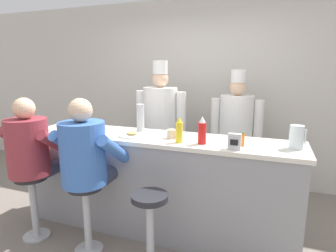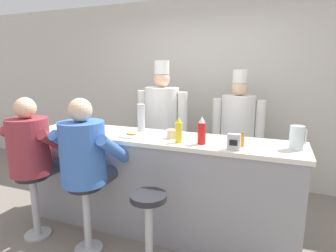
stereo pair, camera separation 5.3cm
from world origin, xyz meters
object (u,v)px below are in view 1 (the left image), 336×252
(diner_seated_maroon, at_px, (31,151))
(cook_in_whites_far, at_px, (236,129))
(breakfast_plate, at_px, (132,135))
(napkin_dispenser_chrome, at_px, (235,142))
(water_pitcher_clear, at_px, (296,137))
(cereal_bowl, at_px, (94,131))
(cup_stack_steel, at_px, (141,118))
(cook_in_whites_near, at_px, (160,122))
(coffee_mug_tan, at_px, (172,134))
(mustard_bottle_yellow, at_px, (179,131))
(ketchup_bottle_red, at_px, (202,131))
(empty_stool_round, at_px, (150,219))
(diner_seated_blue, at_px, (86,157))
(hot_sauce_bottle_orange, at_px, (243,140))

(diner_seated_maroon, relative_size, cook_in_whites_far, 0.85)
(breakfast_plate, height_order, diner_seated_maroon, diner_seated_maroon)
(napkin_dispenser_chrome, bearing_deg, water_pitcher_clear, 23.17)
(cereal_bowl, bearing_deg, napkin_dispenser_chrome, -4.04)
(cup_stack_steel, xyz_separation_m, cook_in_whites_near, (-0.06, 0.72, -0.18))
(coffee_mug_tan, xyz_separation_m, cook_in_whites_near, (-0.49, 0.91, -0.08))
(mustard_bottle_yellow, xyz_separation_m, cook_in_whites_far, (0.36, 1.23, -0.21))
(cup_stack_steel, bearing_deg, cereal_bowl, -146.82)
(ketchup_bottle_red, distance_m, cereal_bowl, 1.17)
(water_pitcher_clear, xyz_separation_m, napkin_dispenser_chrome, (-0.49, -0.21, -0.03))
(ketchup_bottle_red, distance_m, napkin_dispenser_chrome, 0.31)
(empty_stool_round, bearing_deg, diner_seated_blue, 176.91)
(diner_seated_blue, bearing_deg, mustard_bottle_yellow, 27.10)
(diner_seated_blue, height_order, cook_in_whites_far, cook_in_whites_far)
(breakfast_plate, height_order, cook_in_whites_near, cook_in_whites_near)
(mustard_bottle_yellow, bearing_deg, cereal_bowl, 176.98)
(diner_seated_blue, height_order, cook_in_whites_near, cook_in_whites_near)
(diner_seated_maroon, bearing_deg, water_pitcher_clear, 12.79)
(napkin_dispenser_chrome, height_order, diner_seated_blue, diner_seated_blue)
(ketchup_bottle_red, relative_size, diner_seated_blue, 0.18)
(mustard_bottle_yellow, relative_size, diner_seated_maroon, 0.17)
(cereal_bowl, bearing_deg, diner_seated_blue, -64.82)
(cup_stack_steel, distance_m, diner_seated_maroon, 1.13)
(water_pitcher_clear, relative_size, cook_in_whites_near, 0.11)
(cup_stack_steel, bearing_deg, diner_seated_blue, -106.34)
(mustard_bottle_yellow, bearing_deg, ketchup_bottle_red, 7.51)
(empty_stool_round, bearing_deg, cook_in_whites_far, 73.86)
(empty_stool_round, height_order, cook_in_whites_far, cook_in_whites_far)
(cook_in_whites_near, bearing_deg, mustard_bottle_yellow, -59.80)
(empty_stool_round, bearing_deg, cup_stack_steel, 120.28)
(mustard_bottle_yellow, xyz_separation_m, coffee_mug_tan, (-0.11, 0.13, -0.07))
(breakfast_plate, distance_m, cook_in_whites_near, 0.98)
(cook_in_whites_near, bearing_deg, breakfast_plate, -84.99)
(coffee_mug_tan, relative_size, diner_seated_maroon, 0.10)
(hot_sauce_bottle_orange, distance_m, cook_in_whites_far, 1.19)
(cereal_bowl, xyz_separation_m, cook_in_whites_far, (1.32, 1.18, -0.12))
(empty_stool_round, bearing_deg, cereal_bowl, 150.86)
(ketchup_bottle_red, distance_m, cook_in_whites_far, 1.24)
(coffee_mug_tan, bearing_deg, empty_stool_round, -89.93)
(cereal_bowl, distance_m, cook_in_whites_near, 1.05)
(napkin_dispenser_chrome, distance_m, diner_seated_blue, 1.31)
(cup_stack_steel, bearing_deg, ketchup_bottle_red, -21.18)
(mustard_bottle_yellow, height_order, breakfast_plate, mustard_bottle_yellow)
(coffee_mug_tan, xyz_separation_m, empty_stool_round, (0.00, -0.55, -0.62))
(ketchup_bottle_red, bearing_deg, cook_in_whites_far, 82.62)
(diner_seated_maroon, relative_size, diner_seated_blue, 0.99)
(diner_seated_maroon, distance_m, empty_stool_round, 1.36)
(mustard_bottle_yellow, bearing_deg, breakfast_plate, 173.51)
(coffee_mug_tan, distance_m, cook_in_whites_far, 1.21)
(breakfast_plate, relative_size, diner_seated_blue, 0.18)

